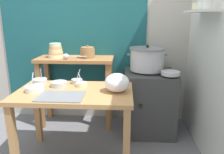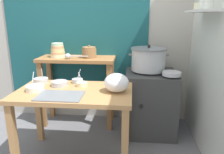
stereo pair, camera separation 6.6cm
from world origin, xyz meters
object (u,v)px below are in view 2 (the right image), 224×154
(wide_pan, at_px, (172,74))
(prep_bowl_3, at_px, (77,81))
(back_shelf_table, at_px, (77,74))
(ladle, at_px, (69,56))
(bowl_stack_enamel, at_px, (58,51))
(prep_bowl_4, at_px, (82,84))
(steamer_pot, at_px, (148,59))
(prep_bowl_1, at_px, (41,80))
(clay_pot, at_px, (89,52))
(serving_tray, at_px, (60,96))
(prep_bowl_2, at_px, (59,83))
(prep_bowl_0, at_px, (35,88))
(plastic_bag, at_px, (116,83))
(prep_table, at_px, (75,101))
(stove_block, at_px, (150,102))

(wide_pan, relative_size, prep_bowl_3, 1.35)
(back_shelf_table, height_order, ladle, ladle)
(back_shelf_table, xyz_separation_m, prep_bowl_3, (0.13, -0.50, 0.07))
(bowl_stack_enamel, relative_size, wide_pan, 0.93)
(prep_bowl_4, bearing_deg, steamer_pot, 36.16)
(wide_pan, distance_m, prep_bowl_1, 1.40)
(ladle, xyz_separation_m, prep_bowl_1, (-0.19, -0.42, -0.19))
(clay_pot, xyz_separation_m, serving_tray, (-0.09, -0.92, -0.24))
(wide_pan, distance_m, prep_bowl_2, 1.20)
(prep_bowl_0, bearing_deg, prep_bowl_3, 40.72)
(back_shelf_table, xyz_separation_m, bowl_stack_enamel, (-0.24, -0.00, 0.30))
(plastic_bag, distance_m, prep_bowl_4, 0.39)
(prep_table, height_order, prep_bowl_1, prep_bowl_1)
(prep_table, relative_size, prep_bowl_4, 7.46)
(plastic_bag, xyz_separation_m, prep_bowl_2, (-0.59, 0.13, -0.06))
(prep_bowl_4, bearing_deg, wide_pan, 17.04)
(steamer_pot, distance_m, serving_tray, 1.16)
(wide_pan, relative_size, prep_bowl_0, 1.16)
(back_shelf_table, bearing_deg, stove_block, -7.95)
(prep_bowl_3, bearing_deg, back_shelf_table, 104.38)
(clay_pot, bearing_deg, serving_tray, -95.43)
(serving_tray, distance_m, prep_bowl_3, 0.42)
(ladle, xyz_separation_m, prep_bowl_2, (0.04, -0.51, -0.19))
(back_shelf_table, distance_m, clay_pot, 0.33)
(stove_block, distance_m, plastic_bag, 0.84)
(prep_bowl_0, xyz_separation_m, prep_bowl_1, (-0.05, 0.26, -0.00))
(stove_block, relative_size, plastic_bag, 3.39)
(steamer_pot, bearing_deg, prep_bowl_4, -143.84)
(prep_bowl_1, bearing_deg, prep_bowl_3, 3.98)
(plastic_bag, bearing_deg, bowl_stack_enamel, 136.81)
(clay_pot, height_order, prep_bowl_2, clay_pot)
(prep_bowl_3, bearing_deg, prep_bowl_4, -56.90)
(ladle, height_order, wide_pan, ladle)
(plastic_bag, xyz_separation_m, prep_bowl_0, (-0.77, -0.04, -0.06))
(prep_table, bearing_deg, back_shelf_table, 101.74)
(stove_block, bearing_deg, prep_bowl_3, -155.05)
(plastic_bag, bearing_deg, prep_bowl_2, 167.39)
(stove_block, xyz_separation_m, plastic_bag, (-0.37, -0.62, 0.42))
(prep_table, bearing_deg, clay_pot, 89.44)
(prep_bowl_3, bearing_deg, clay_pot, 86.13)
(back_shelf_table, relative_size, clay_pot, 5.35)
(prep_bowl_2, xyz_separation_m, prep_bowl_4, (0.23, 0.01, -0.00))
(steamer_pot, xyz_separation_m, prep_bowl_0, (-1.10, -0.68, -0.17))
(prep_bowl_1, bearing_deg, plastic_bag, -15.29)
(wide_pan, distance_m, prep_bowl_0, 1.42)
(ladle, bearing_deg, steamer_pot, 0.06)
(prep_bowl_3, bearing_deg, bowl_stack_enamel, 126.37)
(steamer_pot, height_order, wide_pan, steamer_pot)
(wide_pan, height_order, prep_bowl_0, prep_bowl_0)
(stove_block, xyz_separation_m, wide_pan, (0.20, -0.20, 0.42))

